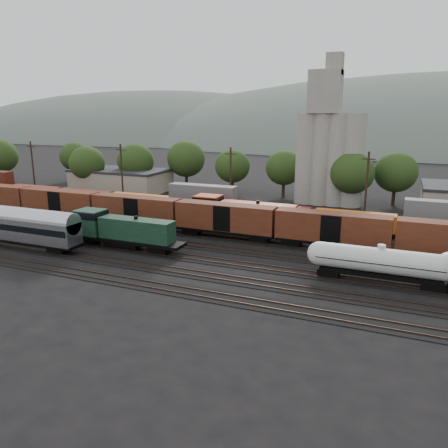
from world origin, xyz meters
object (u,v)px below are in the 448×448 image
at_px(tank_car_a, 380,262).
at_px(passenger_coach, 6,223).
at_px(grain_silo, 329,148).
at_px(green_locomotive, 117,229).
at_px(orange_locomotive, 237,213).

bearing_deg(tank_car_a, passenger_coach, -174.13).
bearing_deg(passenger_coach, grain_silo, 52.08).
relative_size(tank_car_a, passenger_coach, 0.66).
distance_m(green_locomotive, tank_car_a, 33.89).
relative_size(tank_car_a, grain_silo, 0.54).
bearing_deg(passenger_coach, green_locomotive, 18.73).
distance_m(green_locomotive, passenger_coach, 15.59).
height_order(green_locomotive, passenger_coach, passenger_coach).
relative_size(tank_car_a, orange_locomotive, 0.79).
distance_m(green_locomotive, orange_locomotive, 19.03).
xyz_separation_m(green_locomotive, grain_silo, (21.09, 41.00, 8.59)).
relative_size(green_locomotive, orange_locomotive, 0.89).
bearing_deg(orange_locomotive, passenger_coach, -142.92).
relative_size(passenger_coach, orange_locomotive, 1.20).
xyz_separation_m(tank_car_a, grain_silo, (-12.80, 41.00, 8.79)).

